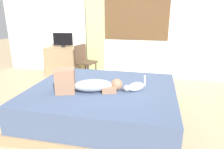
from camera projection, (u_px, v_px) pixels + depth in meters
ground_plane at (93, 120)px, 3.13m from camera, size 16.00×16.00×0.00m
back_wall_with_window at (122, 17)px, 4.91m from camera, size 6.40×0.14×2.90m
bed at (103, 103)px, 3.10m from camera, size 2.18×1.86×0.52m
person_lying at (86, 84)px, 2.85m from camera, size 0.93×0.51×0.34m
cat at (135, 87)px, 2.86m from camera, size 0.29×0.27×0.21m
desk at (66, 62)px, 5.15m from camera, size 0.90×0.56×0.74m
tv_monitor at (63, 40)px, 4.99m from camera, size 0.48×0.10×0.35m
cup at (75, 46)px, 4.94m from camera, size 0.06×0.06×0.08m
chair_by_desk at (84, 60)px, 4.73m from camera, size 0.47×0.47×0.86m
curtain_left at (95, 29)px, 5.02m from camera, size 0.44×0.06×2.35m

